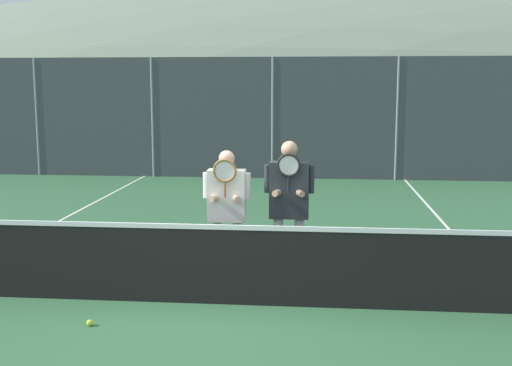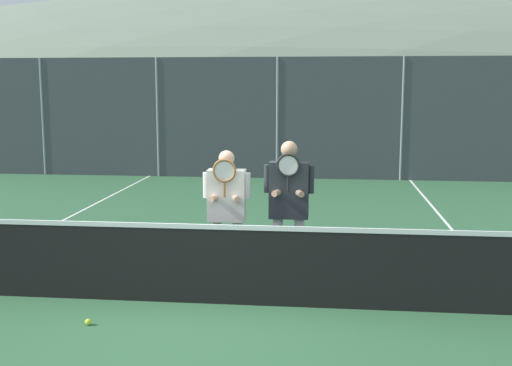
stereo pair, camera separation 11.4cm
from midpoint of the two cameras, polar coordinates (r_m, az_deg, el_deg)
name	(u,v)px [view 1 (the left image)]	position (r m, az deg, el deg)	size (l,w,h in m)	color
ground_plane	(209,304)	(7.72, -4.64, -10.64)	(120.00, 120.00, 0.00)	#2D5B38
hill_distant	(307,108)	(69.93, 4.55, 6.64)	(123.06, 68.37, 23.93)	slate
clubhouse_building	(326,108)	(26.40, 6.16, 6.69)	(19.75, 5.50, 3.22)	#9EA3A8
fence_back	(272,118)	(17.55, 1.29, 5.78)	(20.11, 0.06, 3.30)	gray
tennis_net	(208,263)	(7.57, -4.69, -7.11)	(9.71, 0.09, 1.06)	gray
court_line_left_sideline	(29,237)	(11.58, -19.80, -4.53)	(0.05, 16.00, 0.01)	white
court_line_right_sideline	(465,247)	(10.73, 17.82, -5.46)	(0.05, 16.00, 0.01)	white
player_leftmost	(227,206)	(8.17, -3.00, -2.04)	(0.61, 0.34, 1.74)	white
player_center_left	(289,201)	(8.06, 2.55, -1.63)	(0.63, 0.34, 1.87)	white
car_far_left	(120,138)	(21.28, -12.13, 3.97)	(4.11, 1.98, 1.66)	slate
car_left_of_center	(266,137)	(20.11, 0.77, 4.11)	(4.04, 2.00, 1.84)	black
car_center	(423,140)	(20.09, 14.47, 3.69)	(4.13, 1.93, 1.72)	slate
tennis_ball_on_court	(90,323)	(7.26, -15.02, -11.91)	(0.07, 0.07, 0.07)	#CCDB33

